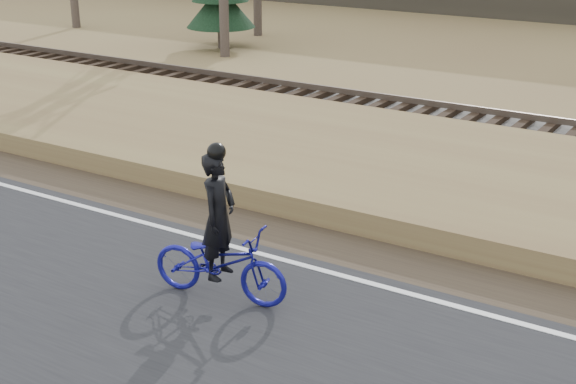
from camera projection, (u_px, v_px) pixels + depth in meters
The scene contains 7 objects.
ground at pixel (20, 198), 15.49m from camera, with size 120.00×120.00×0.00m, color olive.
edge_line at pixel (28, 191), 15.62m from camera, with size 120.00×0.12×0.01m, color silver.
shoulder at pixel (67, 179), 16.43m from camera, with size 120.00×1.60×0.04m, color #473A2B.
embankment at pixel (162, 135), 18.75m from camera, with size 120.00×5.00×0.44m, color olive.
ballast at pixel (253, 101), 21.77m from camera, with size 120.00×3.00×0.45m, color slate.
railroad at pixel (253, 90), 21.66m from camera, with size 120.00×2.40×0.29m.
cyclist at pixel (220, 251), 11.29m from camera, with size 2.16×1.03×2.32m.
Camera 1 is at (12.06, -9.54, 5.50)m, focal length 50.00 mm.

